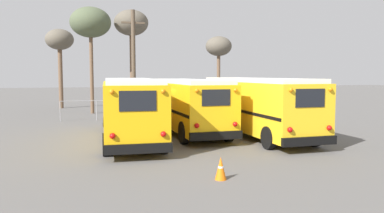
# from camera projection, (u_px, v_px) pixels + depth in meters

# --- Properties ---
(ground_plane) EXTENTS (160.00, 160.00, 0.00)m
(ground_plane) POSITION_uv_depth(u_px,v_px,m) (192.00, 135.00, 20.03)
(ground_plane) COLOR #5B5956
(school_bus_0) EXTENTS (2.83, 9.90, 3.04)m
(school_bus_0) POSITION_uv_depth(u_px,v_px,m) (130.00, 107.00, 18.47)
(school_bus_0) COLOR #EAAA0F
(school_bus_0) RESTS_ON ground
(school_bus_1) EXTENTS (2.81, 9.55, 2.97)m
(school_bus_1) POSITION_uv_depth(u_px,v_px,m) (187.00, 103.00, 20.87)
(school_bus_1) COLOR yellow
(school_bus_1) RESTS_ON ground
(school_bus_2) EXTENTS (2.84, 10.30, 3.06)m
(school_bus_2) POSITION_uv_depth(u_px,v_px,m) (255.00, 104.00, 20.00)
(school_bus_2) COLOR yellow
(school_bus_2) RESTS_ON ground
(utility_pole) EXTENTS (1.80, 0.32, 8.23)m
(utility_pole) POSITION_uv_depth(u_px,v_px,m) (134.00, 62.00, 29.19)
(utility_pole) COLOR brown
(utility_pole) RESTS_ON ground
(bare_tree_0) EXTENTS (3.33, 3.33, 8.77)m
(bare_tree_0) POSITION_uv_depth(u_px,v_px,m) (91.00, 23.00, 30.69)
(bare_tree_0) COLOR brown
(bare_tree_0) RESTS_ON ground
(bare_tree_1) EXTENTS (2.63, 2.63, 7.08)m
(bare_tree_1) POSITION_uv_depth(u_px,v_px,m) (219.00, 48.00, 37.60)
(bare_tree_1) COLOR brown
(bare_tree_1) RESTS_ON ground
(bare_tree_2) EXTENTS (2.99, 2.99, 8.89)m
(bare_tree_2) POSITION_uv_depth(u_px,v_px,m) (131.00, 25.00, 32.72)
(bare_tree_2) COLOR brown
(bare_tree_2) RESTS_ON ground
(bare_tree_3) EXTENTS (2.64, 2.64, 7.57)m
(bare_tree_3) POSITION_uv_depth(u_px,v_px,m) (60.00, 42.00, 35.63)
(bare_tree_3) COLOR brown
(bare_tree_3) RESTS_ON ground
(fence_line) EXTENTS (14.69, 0.06, 1.42)m
(fence_line) POSITION_uv_depth(u_px,v_px,m) (164.00, 105.00, 27.66)
(fence_line) COLOR #939399
(fence_line) RESTS_ON ground
(traffic_cone) EXTENTS (0.36, 0.36, 0.71)m
(traffic_cone) POSITION_uv_depth(u_px,v_px,m) (221.00, 168.00, 11.53)
(traffic_cone) COLOR orange
(traffic_cone) RESTS_ON ground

